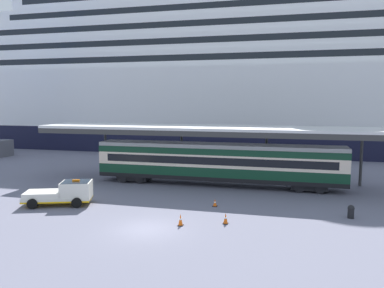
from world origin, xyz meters
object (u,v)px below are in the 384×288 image
(quay_bollard, at_px, (351,211))
(cruise_ship, at_px, (299,79))
(traffic_cone_far, at_px, (215,203))
(train_carriage, at_px, (217,162))
(service_truck, at_px, (65,193))
(traffic_cone_mid, at_px, (226,219))
(traffic_cone_near, at_px, (181,220))

(quay_bollard, bearing_deg, cruise_ship, 93.62)
(traffic_cone_far, bearing_deg, train_carriage, 98.94)
(service_truck, xyz_separation_m, traffic_cone_far, (11.73, 2.44, -0.70))
(train_carriage, relative_size, traffic_cone_far, 39.78)
(traffic_cone_mid, height_order, traffic_cone_far, traffic_cone_mid)
(traffic_cone_far, bearing_deg, cruise_ship, 80.23)
(service_truck, relative_size, traffic_cone_far, 9.30)
(cruise_ship, bearing_deg, service_truck, -113.17)
(traffic_cone_mid, relative_size, traffic_cone_far, 1.22)
(cruise_ship, distance_m, traffic_cone_far, 43.99)
(cruise_ship, xyz_separation_m, service_truck, (-18.91, -44.19, -11.14))
(cruise_ship, relative_size, quay_bollard, 132.39)
(traffic_cone_near, distance_m, traffic_cone_far, 5.21)
(train_carriage, xyz_separation_m, traffic_cone_near, (-0.24, -12.28, -1.92))
(service_truck, bearing_deg, cruise_ship, 66.83)
(traffic_cone_mid, relative_size, quay_bollard, 0.76)
(train_carriage, height_order, traffic_cone_far, train_carriage)
(train_carriage, distance_m, traffic_cone_mid, 11.64)
(cruise_ship, height_order, service_truck, cruise_ship)
(cruise_ship, bearing_deg, traffic_cone_near, -100.38)
(quay_bollard, bearing_deg, traffic_cone_near, -158.37)
(traffic_cone_far, bearing_deg, quay_bollard, -3.29)
(traffic_cone_near, bearing_deg, traffic_cone_far, 74.62)
(train_carriage, relative_size, quay_bollard, 24.85)
(quay_bollard, bearing_deg, traffic_cone_far, 176.71)
(quay_bollard, bearing_deg, train_carriage, 144.59)
(cruise_ship, height_order, traffic_cone_near, cruise_ship)
(train_carriage, relative_size, traffic_cone_near, 30.20)
(traffic_cone_near, height_order, quay_bollard, quay_bollard)
(service_truck, bearing_deg, quay_bollard, 4.96)
(traffic_cone_near, xyz_separation_m, quay_bollard, (11.25, 4.46, 0.13))
(traffic_cone_mid, bearing_deg, train_carriage, 103.13)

